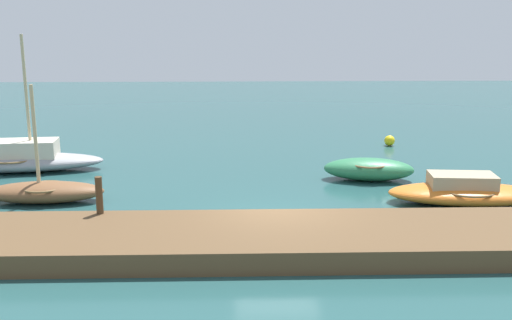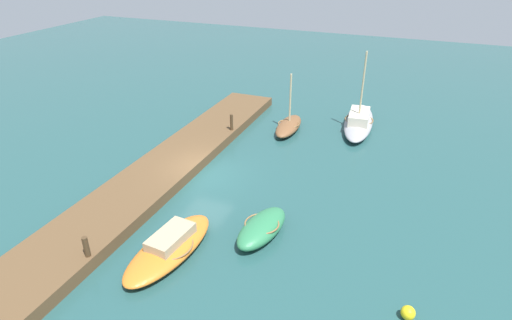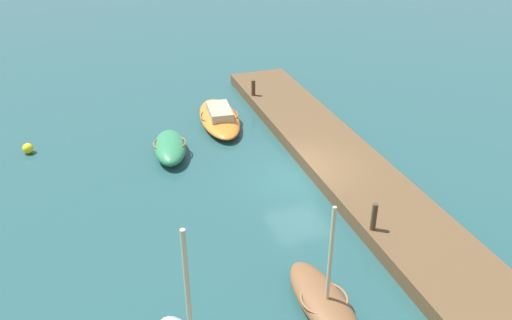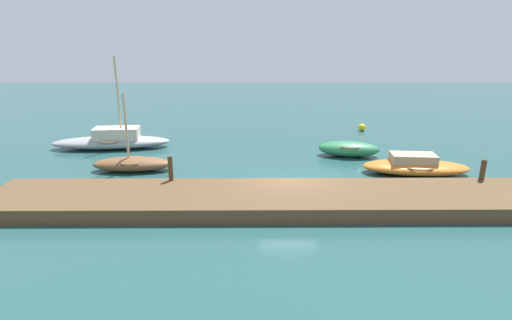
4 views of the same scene
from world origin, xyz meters
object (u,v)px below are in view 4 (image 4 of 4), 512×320
at_px(mooring_post_mid_west, 483,170).
at_px(motorboat_orange, 415,166).
at_px(marker_buoy, 362,127).
at_px(rowboat_brown, 133,163).
at_px(sailboat_grey, 112,140).
at_px(mooring_post_west, 171,168).
at_px(rowboat_green, 349,149).

bearing_deg(mooring_post_mid_west, motorboat_orange, 126.84).
relative_size(mooring_post_mid_west, marker_buoy, 1.78).
xyz_separation_m(rowboat_brown, marker_buoy, (13.68, 8.78, -0.12)).
xyz_separation_m(sailboat_grey, mooring_post_west, (4.90, -7.34, 0.63)).
xyz_separation_m(rowboat_brown, mooring_post_west, (2.52, -3.06, 0.74)).
bearing_deg(rowboat_green, motorboat_orange, -41.44).
distance_m(rowboat_green, marker_buoy, 6.70).
xyz_separation_m(mooring_post_mid_west, marker_buoy, (-2.07, 11.83, -0.77)).
bearing_deg(rowboat_green, mooring_post_west, -139.02).
height_order(sailboat_grey, marker_buoy, sailboat_grey).
height_order(rowboat_brown, mooring_post_west, rowboat_brown).
height_order(mooring_post_mid_west, marker_buoy, mooring_post_mid_west).
bearing_deg(motorboat_orange, rowboat_brown, -176.91).
bearing_deg(mooring_post_west, motorboat_orange, 12.37).
bearing_deg(rowboat_brown, motorboat_orange, -4.15).
relative_size(motorboat_orange, sailboat_grey, 0.75).
relative_size(motorboat_orange, marker_buoy, 10.49).
distance_m(motorboat_orange, sailboat_grey, 16.97).
relative_size(sailboat_grey, rowboat_green, 1.98).
bearing_deg(marker_buoy, rowboat_brown, -147.31).
relative_size(motorboat_orange, rowboat_green, 1.48).
xyz_separation_m(rowboat_brown, sailboat_grey, (-2.39, 4.28, 0.10)).
bearing_deg(sailboat_grey, marker_buoy, 10.45).
bearing_deg(motorboat_orange, mooring_post_west, -162.21).
bearing_deg(rowboat_green, mooring_post_mid_west, -42.73).
bearing_deg(motorboat_orange, rowboat_green, 135.22).
height_order(mooring_post_west, marker_buoy, mooring_post_west).
distance_m(rowboat_brown, mooring_post_mid_west, 16.06).
relative_size(rowboat_brown, marker_buoy, 7.93).
relative_size(rowboat_brown, sailboat_grey, 0.56).
xyz_separation_m(sailboat_grey, marker_buoy, (16.06, 4.49, -0.23)).
height_order(motorboat_orange, mooring_post_west, mooring_post_west).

